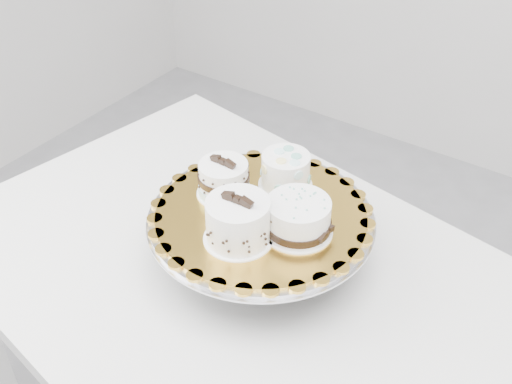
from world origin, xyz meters
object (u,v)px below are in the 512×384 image
Objects in this scene: cake_swirl at (238,222)px; cake_dots at (286,170)px; cake_ribbon at (299,218)px; table at (245,303)px; cake_banded at (224,180)px; cake_board at (261,214)px; cake_stand at (261,230)px.

cake_dots is at bearing 92.63° from cake_swirl.
cake_ribbon is at bearing -50.54° from cake_dots.
cake_dots reaches higher than table.
cake_banded is (-0.08, 0.05, 0.23)m from table.
cake_dots is at bearing 132.42° from cake_ribbon.
cake_ribbon reaches higher than cake_board.
cake_banded is at bearing 174.73° from cake_stand.
cake_stand is 4.02× the size of cake_banded.
table is 10.02× the size of cake_ribbon.
cake_board is 0.09m from cake_swirl.
cake_board is at bearing -3.93° from cake_banded.
cake_swirl reaches higher than cake_banded.
table is 0.20m from cake_board.
cake_ribbon is (0.09, -0.10, -0.00)m from cake_dots.
cake_stand is 0.11m from cake_ribbon.
table is 0.25m from cake_banded.
cake_stand is 3.21× the size of cake_ribbon.
cake_ribbon is (0.09, 0.03, 0.23)m from table.
table is 0.17m from cake_stand.
cake_swirl is 0.94× the size of cake_ribbon.
cake_board is (0.00, -0.00, 0.04)m from cake_stand.
table is at bearing -92.01° from cake_dots.
cake_swirl is at bearing -84.47° from cake_stand.
cake_banded is 0.91× the size of cake_dots.
cake_board is 0.09m from cake_ribbon.
cake_board reaches higher than table.
cake_ribbon is at bearing -3.63° from cake_banded.
table is at bearing -30.53° from cake_banded.
cake_board reaches higher than cake_stand.
cake_banded is at bearing -134.99° from cake_dots.
cake_banded reaches higher than cake_dots.
cake_swirl is 0.13m from cake_banded.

